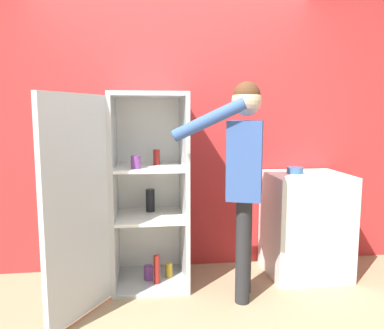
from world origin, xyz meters
TOP-DOWN VIEW (x-y plane):
  - ground_plane at (0.00, 0.00)m, footprint 12.00×12.00m
  - wall_back at (0.00, 0.98)m, footprint 7.00×0.06m
  - refrigerator at (-0.34, 0.55)m, footprint 1.00×1.13m
  - person at (0.49, 0.26)m, footprint 0.77×0.56m
  - counter at (1.17, 0.63)m, footprint 0.68×0.60m
  - bowl at (1.07, 0.66)m, footprint 0.15×0.15m

SIDE VIEW (x-z plane):
  - ground_plane at x=0.00m, z-range 0.00..0.00m
  - counter at x=1.17m, z-range 0.00..0.92m
  - refrigerator at x=-0.34m, z-range -0.01..1.61m
  - bowl at x=1.07m, z-range 0.92..0.98m
  - person at x=0.49m, z-range 0.23..1.91m
  - wall_back at x=0.00m, z-range 0.00..2.55m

